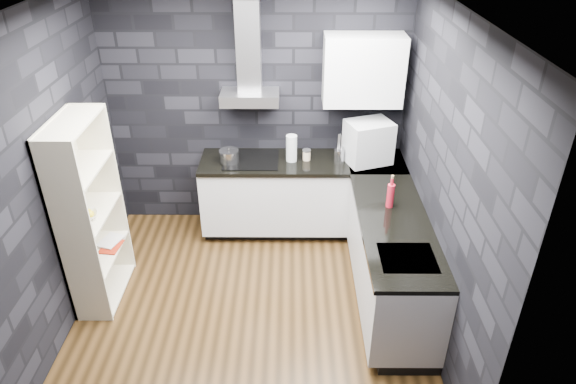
{
  "coord_description": "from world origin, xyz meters",
  "views": [
    {
      "loc": [
        0.37,
        -3.64,
        3.39
      ],
      "look_at": [
        0.35,
        0.45,
        1.0
      ],
      "focal_mm": 32.0,
      "sensor_mm": 36.0,
      "label": 1
    }
  ],
  "objects_px": {
    "glass_vase": "(292,148)",
    "bookshelf": "(90,214)",
    "appliance_garage": "(368,142)",
    "storage_jar": "(307,155)",
    "fruit_bowl": "(87,215)",
    "red_bottle": "(390,196)",
    "utensil_crock": "(339,156)",
    "pot": "(229,157)"
  },
  "relations": [
    {
      "from": "appliance_garage",
      "to": "bookshelf",
      "type": "height_order",
      "value": "bookshelf"
    },
    {
      "from": "glass_vase",
      "to": "appliance_garage",
      "type": "xyz_separation_m",
      "value": [
        0.81,
        -0.01,
        0.08
      ]
    },
    {
      "from": "appliance_garage",
      "to": "storage_jar",
      "type": "bearing_deg",
      "value": 157.49
    },
    {
      "from": "pot",
      "to": "red_bottle",
      "type": "distance_m",
      "value": 1.79
    },
    {
      "from": "storage_jar",
      "to": "red_bottle",
      "type": "relative_size",
      "value": 0.45
    },
    {
      "from": "storage_jar",
      "to": "appliance_garage",
      "type": "distance_m",
      "value": 0.67
    },
    {
      "from": "storage_jar",
      "to": "bookshelf",
      "type": "relative_size",
      "value": 0.06
    },
    {
      "from": "glass_vase",
      "to": "red_bottle",
      "type": "bearing_deg",
      "value": -46.08
    },
    {
      "from": "storage_jar",
      "to": "red_bottle",
      "type": "height_order",
      "value": "red_bottle"
    },
    {
      "from": "pot",
      "to": "red_bottle",
      "type": "relative_size",
      "value": 0.88
    },
    {
      "from": "bookshelf",
      "to": "glass_vase",
      "type": "bearing_deg",
      "value": 37.98
    },
    {
      "from": "storage_jar",
      "to": "fruit_bowl",
      "type": "xyz_separation_m",
      "value": [
        -1.96,
        -1.18,
        -0.01
      ]
    },
    {
      "from": "utensil_crock",
      "to": "bookshelf",
      "type": "xyz_separation_m",
      "value": [
        -2.31,
        -1.06,
        -0.07
      ]
    },
    {
      "from": "bookshelf",
      "to": "red_bottle",
      "type": "bearing_deg",
      "value": 10.17
    },
    {
      "from": "bookshelf",
      "to": "fruit_bowl",
      "type": "height_order",
      "value": "bookshelf"
    },
    {
      "from": "bookshelf",
      "to": "fruit_bowl",
      "type": "bearing_deg",
      "value": -83.08
    },
    {
      "from": "utensil_crock",
      "to": "bookshelf",
      "type": "height_order",
      "value": "bookshelf"
    },
    {
      "from": "utensil_crock",
      "to": "fruit_bowl",
      "type": "xyz_separation_m",
      "value": [
        -2.31,
        -1.13,
        -0.03
      ]
    },
    {
      "from": "glass_vase",
      "to": "appliance_garage",
      "type": "bearing_deg",
      "value": -0.89
    },
    {
      "from": "glass_vase",
      "to": "bookshelf",
      "type": "height_order",
      "value": "bookshelf"
    },
    {
      "from": "fruit_bowl",
      "to": "appliance_garage",
      "type": "bearing_deg",
      "value": 23.73
    },
    {
      "from": "storage_jar",
      "to": "utensil_crock",
      "type": "bearing_deg",
      "value": -7.48
    },
    {
      "from": "glass_vase",
      "to": "red_bottle",
      "type": "distance_m",
      "value": 1.29
    },
    {
      "from": "appliance_garage",
      "to": "fruit_bowl",
      "type": "height_order",
      "value": "appliance_garage"
    },
    {
      "from": "utensil_crock",
      "to": "fruit_bowl",
      "type": "distance_m",
      "value": 2.57
    },
    {
      "from": "pot",
      "to": "appliance_garage",
      "type": "height_order",
      "value": "appliance_garage"
    },
    {
      "from": "glass_vase",
      "to": "storage_jar",
      "type": "bearing_deg",
      "value": 6.1
    },
    {
      "from": "glass_vase",
      "to": "utensil_crock",
      "type": "xyz_separation_m",
      "value": [
        0.5,
        -0.03,
        -0.07
      ]
    },
    {
      "from": "glass_vase",
      "to": "storage_jar",
      "type": "relative_size",
      "value": 2.81
    },
    {
      "from": "glass_vase",
      "to": "fruit_bowl",
      "type": "relative_size",
      "value": 1.5
    },
    {
      "from": "red_bottle",
      "to": "appliance_garage",
      "type": "bearing_deg",
      "value": 95.6
    },
    {
      "from": "glass_vase",
      "to": "bookshelf",
      "type": "relative_size",
      "value": 0.16
    },
    {
      "from": "storage_jar",
      "to": "fruit_bowl",
      "type": "height_order",
      "value": "storage_jar"
    },
    {
      "from": "utensil_crock",
      "to": "appliance_garage",
      "type": "bearing_deg",
      "value": 2.84
    },
    {
      "from": "pot",
      "to": "storage_jar",
      "type": "distance_m",
      "value": 0.83
    },
    {
      "from": "appliance_garage",
      "to": "fruit_bowl",
      "type": "bearing_deg",
      "value": -176.12
    },
    {
      "from": "utensil_crock",
      "to": "bookshelf",
      "type": "relative_size",
      "value": 0.08
    },
    {
      "from": "storage_jar",
      "to": "bookshelf",
      "type": "xyz_separation_m",
      "value": [
        -1.96,
        -1.1,
        -0.05
      ]
    },
    {
      "from": "glass_vase",
      "to": "red_bottle",
      "type": "height_order",
      "value": "glass_vase"
    },
    {
      "from": "glass_vase",
      "to": "fruit_bowl",
      "type": "distance_m",
      "value": 2.15
    },
    {
      "from": "pot",
      "to": "glass_vase",
      "type": "xyz_separation_m",
      "value": [
        0.66,
        0.06,
        0.07
      ]
    },
    {
      "from": "appliance_garage",
      "to": "red_bottle",
      "type": "xyz_separation_m",
      "value": [
        0.09,
        -0.92,
        -0.11
      ]
    }
  ]
}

